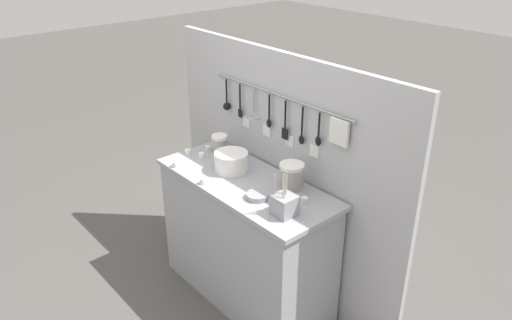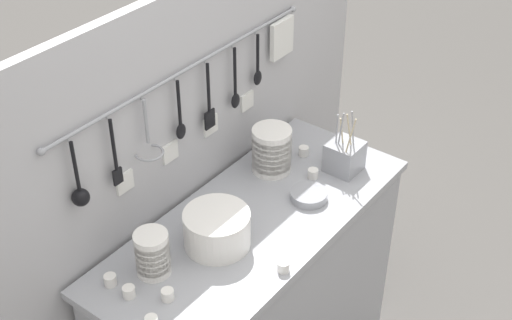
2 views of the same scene
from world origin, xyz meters
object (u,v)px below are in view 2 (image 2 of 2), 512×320
object	(u,v)px
plate_stack	(217,229)
cup_back_left	(110,280)
bowl_stack_tall_left	(152,253)
steel_mixing_bowl	(309,195)
cup_centre	(313,174)
bowl_stack_wide_centre	(272,150)
cutlery_caddy	(344,156)
cup_edge_near	(168,295)
cup_edge_far	(283,266)
cup_mid_row	(304,151)
cup_beside_plates	(129,292)

from	to	relation	value
plate_stack	cup_back_left	bearing A→B (deg)	157.38
bowl_stack_tall_left	plate_stack	world-z (taller)	bowl_stack_tall_left
steel_mixing_bowl	cup_centre	bearing A→B (deg)	26.94
bowl_stack_wide_centre	plate_stack	size ratio (longest dim) A/B	0.80
cutlery_caddy	cup_back_left	xyz separation A→B (m)	(-0.98, 0.26, -0.04)
bowl_stack_tall_left	steel_mixing_bowl	size ratio (longest dim) A/B	1.16
cutlery_caddy	cup_back_left	distance (m)	1.01
cup_back_left	bowl_stack_tall_left	bearing A→B (deg)	-29.10
bowl_stack_tall_left	cup_edge_near	world-z (taller)	bowl_stack_tall_left
cutlery_caddy	cup_edge_far	xyz separation A→B (m)	(-0.60, -0.14, -0.04)
cup_mid_row	steel_mixing_bowl	bearing A→B (deg)	-141.99
cup_mid_row	cup_beside_plates	world-z (taller)	same
cutlery_caddy	cup_mid_row	size ratio (longest dim) A/B	6.57
bowl_stack_tall_left	cup_beside_plates	distance (m)	0.14
bowl_stack_wide_centre	steel_mixing_bowl	distance (m)	0.24
cup_centre	cup_edge_near	xyz separation A→B (m)	(-0.80, 0.01, 0.00)
plate_stack	bowl_stack_tall_left	bearing A→B (deg)	161.25
plate_stack	cup_edge_near	xyz separation A→B (m)	(-0.29, -0.04, -0.05)
cup_edge_near	cup_edge_far	xyz separation A→B (m)	(0.32, -0.21, 0.00)
cup_edge_near	bowl_stack_tall_left	bearing A→B (deg)	62.32
bowl_stack_wide_centre	bowl_stack_tall_left	world-z (taller)	bowl_stack_wide_centre
plate_stack	cup_edge_far	xyz separation A→B (m)	(0.03, -0.25, -0.05)
steel_mixing_bowl	plate_stack	bearing A→B (deg)	164.20
bowl_stack_wide_centre	cup_back_left	distance (m)	0.81
cup_centre	cup_beside_plates	world-z (taller)	same
bowl_stack_wide_centre	cutlery_caddy	xyz separation A→B (m)	(0.17, -0.22, -0.03)
cup_mid_row	cup_edge_far	size ratio (longest dim) A/B	1.00
steel_mixing_bowl	cup_edge_near	bearing A→B (deg)	174.14
steel_mixing_bowl	cup_mid_row	size ratio (longest dim) A/B	3.39
plate_stack	cup_edge_far	world-z (taller)	plate_stack
steel_mixing_bowl	cutlery_caddy	distance (m)	0.24
cup_back_left	cup_mid_row	distance (m)	0.97
bowl_stack_wide_centre	cup_edge_near	bearing A→B (deg)	-168.71
bowl_stack_wide_centre	cup_mid_row	size ratio (longest dim) A/B	4.52
cutlery_caddy	cup_mid_row	xyz separation A→B (m)	(-0.01, 0.18, -0.04)
cup_centre	bowl_stack_wide_centre	bearing A→B (deg)	108.28
bowl_stack_tall_left	cup_mid_row	world-z (taller)	bowl_stack_tall_left
cup_edge_near	cup_edge_far	world-z (taller)	same
cup_edge_far	cup_back_left	bearing A→B (deg)	133.67
cutlery_caddy	cup_edge_near	size ratio (longest dim) A/B	6.57
bowl_stack_tall_left	cup_edge_far	distance (m)	0.42
cup_centre	cutlery_caddy	bearing A→B (deg)	-28.88
bowl_stack_wide_centre	cutlery_caddy	bearing A→B (deg)	-52.82
bowl_stack_tall_left	cup_beside_plates	world-z (taller)	bowl_stack_tall_left
bowl_stack_wide_centre	cup_back_left	xyz separation A→B (m)	(-0.81, 0.04, -0.07)
plate_stack	cup_beside_plates	xyz separation A→B (m)	(-0.35, 0.06, -0.05)
plate_stack	steel_mixing_bowl	bearing A→B (deg)	-15.80
bowl_stack_wide_centre	bowl_stack_tall_left	bearing A→B (deg)	-177.40
steel_mixing_bowl	cup_edge_near	world-z (taller)	cup_edge_near
cup_beside_plates	cup_back_left	bearing A→B (deg)	89.76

